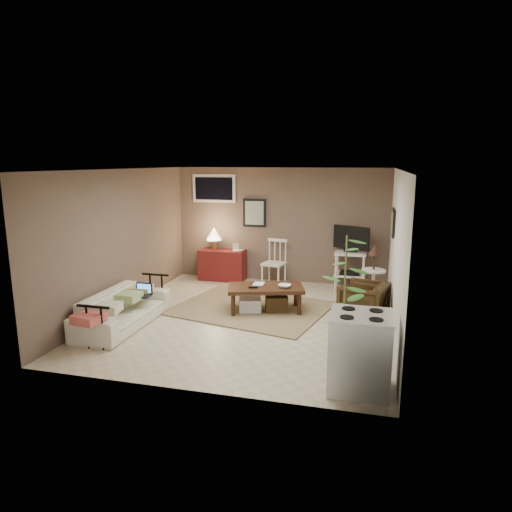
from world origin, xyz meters
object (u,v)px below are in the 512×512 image
(spindle_chair, at_px, (274,264))
(potted_plant, at_px, (345,289))
(tv_stand, at_px, (350,256))
(stove, at_px, (360,352))
(red_console, at_px, (222,262))
(armchair, at_px, (363,300))
(coffee_table, at_px, (265,297))
(side_table, at_px, (374,269))
(sofa, at_px, (123,303))

(spindle_chair, distance_m, potted_plant, 3.45)
(tv_stand, bearing_deg, potted_plant, -88.52)
(stove, bearing_deg, red_console, 125.83)
(red_console, height_order, tv_stand, tv_stand)
(red_console, xyz_separation_m, armchair, (3.04, -1.91, -0.05))
(red_console, distance_m, spindle_chair, 1.19)
(spindle_chair, xyz_separation_m, potted_plant, (1.62, -3.02, 0.41))
(coffee_table, relative_size, potted_plant, 0.88)
(tv_stand, distance_m, side_table, 1.12)
(coffee_table, height_order, tv_stand, tv_stand)
(armchair, xyz_separation_m, potted_plant, (-0.24, -1.20, 0.50))
(potted_plant, bearing_deg, armchair, 78.94)
(red_console, relative_size, tv_stand, 0.89)
(red_console, height_order, potted_plant, potted_plant)
(red_console, bearing_deg, armchair, -32.20)
(coffee_table, xyz_separation_m, sofa, (-1.98, -1.20, 0.10))
(tv_stand, bearing_deg, coffee_table, -126.50)
(spindle_chair, relative_size, armchair, 1.35)
(sofa, xyz_separation_m, red_console, (0.57, 3.08, 0.03))
(spindle_chair, xyz_separation_m, tv_stand, (1.55, -0.01, 0.24))
(coffee_table, height_order, armchair, armchair)
(coffee_table, height_order, potted_plant, potted_plant)
(red_console, xyz_separation_m, side_table, (3.18, -1.13, 0.30))
(spindle_chair, xyz_separation_m, side_table, (2.00, -1.03, 0.25))
(potted_plant, height_order, stove, potted_plant)
(sofa, relative_size, stove, 2.08)
(tv_stand, xyz_separation_m, potted_plant, (0.08, -3.01, 0.17))
(spindle_chair, bearing_deg, tv_stand, -0.22)
(side_table, bearing_deg, stove, -92.25)
(sofa, distance_m, potted_plant, 3.41)
(armchair, height_order, stove, stove)
(coffee_table, height_order, sofa, sofa)
(coffee_table, relative_size, armchair, 2.01)
(sofa, distance_m, red_console, 3.14)
(red_console, bearing_deg, potted_plant, -48.04)
(sofa, bearing_deg, stove, -107.58)
(sofa, bearing_deg, potted_plant, -90.58)
(coffee_table, xyz_separation_m, stove, (1.65, -2.35, 0.18))
(red_console, height_order, stove, red_console)
(coffee_table, bearing_deg, stove, -54.99)
(armchair, relative_size, potted_plant, 0.43)
(coffee_table, bearing_deg, armchair, -1.09)
(armchair, bearing_deg, spindle_chair, -117.33)
(stove, bearing_deg, coffee_table, 125.01)
(coffee_table, distance_m, red_console, 2.36)
(armchair, bearing_deg, red_console, -105.21)
(side_table, bearing_deg, tv_stand, 113.91)
(tv_stand, relative_size, stove, 1.43)
(sofa, distance_m, stove, 3.81)
(tv_stand, xyz_separation_m, armchair, (0.31, -1.81, -0.33))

